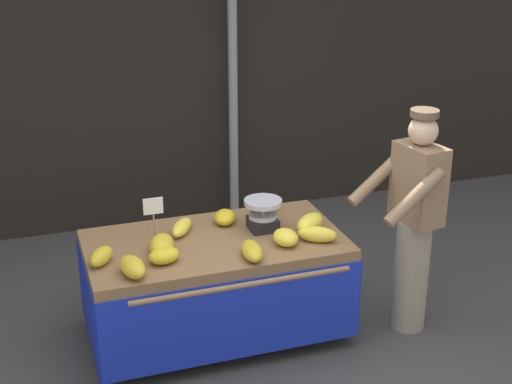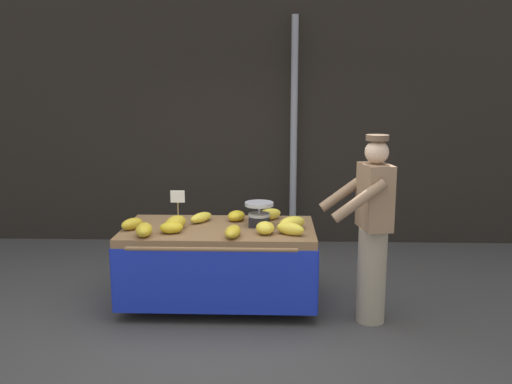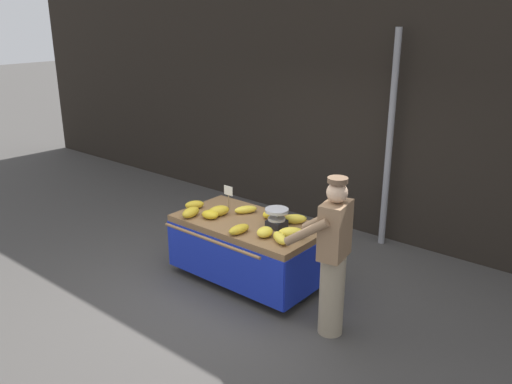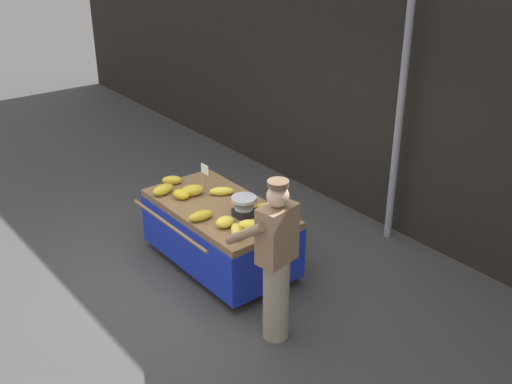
% 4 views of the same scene
% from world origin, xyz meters
% --- Properties ---
extents(ground_plane, '(60.00, 60.00, 0.00)m').
position_xyz_m(ground_plane, '(0.00, 0.00, 0.00)').
color(ground_plane, '#423F3D').
extents(back_wall, '(16.00, 0.24, 4.37)m').
position_xyz_m(back_wall, '(0.00, 2.92, 2.18)').
color(back_wall, black).
rests_on(back_wall, ground).
extents(street_pole, '(0.09, 0.09, 3.03)m').
position_xyz_m(street_pole, '(0.69, 2.61, 1.52)').
color(street_pole, gray).
rests_on(street_pole, ground).
extents(banana_cart, '(1.86, 1.20, 0.79)m').
position_xyz_m(banana_cart, '(-0.10, 0.53, 0.58)').
color(banana_cart, olive).
rests_on(banana_cart, ground).
extents(weighing_scale, '(0.28, 0.28, 0.24)m').
position_xyz_m(weighing_scale, '(0.29, 0.59, 0.91)').
color(weighing_scale, black).
rests_on(weighing_scale, banana_cart).
extents(price_sign, '(0.14, 0.01, 0.34)m').
position_xyz_m(price_sign, '(-0.51, 0.62, 1.04)').
color(price_sign, '#997A51').
rests_on(price_sign, banana_cart).
extents(banana_bunch_0, '(0.30, 0.25, 0.11)m').
position_xyz_m(banana_bunch_0, '(0.58, 0.27, 0.85)').
color(banana_bunch_0, yellow).
rests_on(banana_bunch_0, banana_cart).
extents(banana_bunch_1, '(0.24, 0.32, 0.13)m').
position_xyz_m(banana_bunch_1, '(-0.50, 0.43, 0.85)').
color(banana_bunch_1, gold).
rests_on(banana_bunch_1, banana_cart).
extents(banana_bunch_2, '(0.32, 0.31, 0.13)m').
position_xyz_m(banana_bunch_2, '(0.61, 0.45, 0.85)').
color(banana_bunch_2, yellow).
rests_on(banana_bunch_2, banana_cart).
extents(banana_bunch_3, '(0.24, 0.27, 0.11)m').
position_xyz_m(banana_bunch_3, '(-0.92, 0.41, 0.84)').
color(banana_bunch_3, gold).
rests_on(banana_bunch_3, banana_cart).
extents(banana_bunch_4, '(0.19, 0.30, 0.12)m').
position_xyz_m(banana_bunch_4, '(-0.75, 0.18, 0.85)').
color(banana_bunch_4, gold).
rests_on(banana_bunch_4, banana_cart).
extents(banana_bunch_5, '(0.25, 0.21, 0.11)m').
position_xyz_m(banana_bunch_5, '(-0.52, 0.29, 0.84)').
color(banana_bunch_5, gold).
rests_on(banana_bunch_5, banana_cart).
extents(banana_bunch_6, '(0.30, 0.28, 0.12)m').
position_xyz_m(banana_bunch_6, '(0.38, 0.82, 0.85)').
color(banana_bunch_6, yellow).
rests_on(banana_bunch_6, banana_cart).
extents(banana_bunch_7, '(0.18, 0.23, 0.12)m').
position_xyz_m(banana_bunch_7, '(0.35, 0.29, 0.85)').
color(banana_bunch_7, yellow).
rests_on(banana_bunch_7, banana_cart).
extents(banana_bunch_8, '(0.22, 0.26, 0.10)m').
position_xyz_m(banana_bunch_8, '(0.05, 0.78, 0.84)').
color(banana_bunch_8, gold).
rests_on(banana_bunch_8, banana_cart).
extents(banana_bunch_9, '(0.17, 0.31, 0.10)m').
position_xyz_m(banana_bunch_9, '(0.06, 0.17, 0.84)').
color(banana_bunch_9, gold).
rests_on(banana_bunch_9, banana_cart).
extents(banana_bunch_10, '(0.25, 0.31, 0.10)m').
position_xyz_m(banana_bunch_10, '(-0.30, 0.71, 0.84)').
color(banana_bunch_10, yellow).
rests_on(banana_bunch_10, banana_cart).
extents(vendor_person, '(0.63, 0.58, 1.71)m').
position_xyz_m(vendor_person, '(1.31, 0.18, 0.87)').
color(vendor_person, gray).
rests_on(vendor_person, ground).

